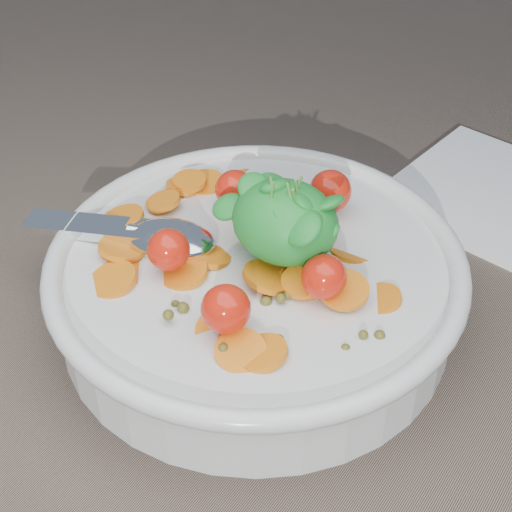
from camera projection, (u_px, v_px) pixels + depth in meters
The scene contains 3 objects.
ground at pixel (271, 341), 0.54m from camera, with size 6.00×6.00×0.00m, color #756253.
bowl at pixel (256, 282), 0.54m from camera, with size 0.31×0.28×0.12m.
napkin at pixel (508, 201), 0.66m from camera, with size 0.18×0.16×0.01m, color white.
Camera 1 is at (0.20, -0.32, 0.39)m, focal length 55.00 mm.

